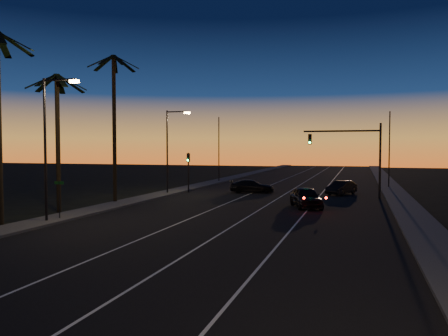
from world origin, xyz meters
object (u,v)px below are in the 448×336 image
(right_car, at_px, (341,188))
(cross_car, at_px, (252,186))
(lead_car, at_px, (306,197))
(signal_mast, at_px, (354,147))

(right_car, distance_m, cross_car, 9.11)
(right_car, bearing_deg, cross_car, -174.57)
(lead_car, distance_m, right_car, 10.84)
(lead_car, distance_m, cross_car, 11.85)
(signal_mast, xyz_separation_m, right_car, (-1.15, 2.63, -4.08))
(signal_mast, bearing_deg, cross_car, 170.19)
(signal_mast, distance_m, lead_car, 9.54)
(lead_car, xyz_separation_m, cross_car, (-6.77, 9.73, -0.13))
(lead_car, bearing_deg, right_car, 77.75)
(signal_mast, relative_size, cross_car, 1.41)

